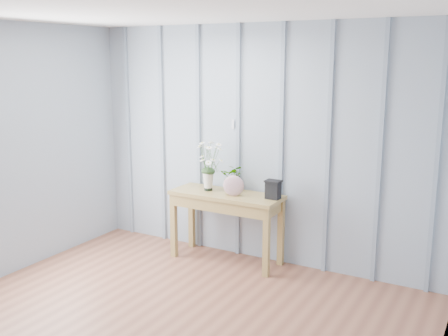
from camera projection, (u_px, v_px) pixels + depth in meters
The scene contains 6 objects.
room_shell at pixel (190, 78), 4.21m from camera, with size 4.00×4.50×2.50m.
sideboard at pixel (226, 204), 5.54m from camera, with size 1.20×0.45×0.75m.
daisy_vase at pixel (208, 159), 5.56m from camera, with size 0.39×0.29×0.55m.
spider_plant at pixel (233, 178), 5.58m from camera, with size 0.26×0.23×0.29m, color #1C3618.
felt_disc_vessel at pixel (234, 186), 5.38m from camera, with size 0.22×0.06×0.22m, color #8A4668.
carved_box at pixel (273, 189), 5.27m from camera, with size 0.16×0.13×0.19m.
Camera 1 is at (2.33, -2.67, 2.15)m, focal length 42.00 mm.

